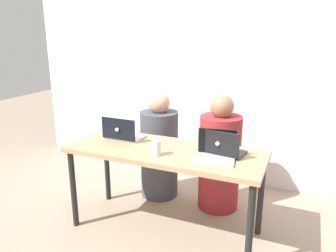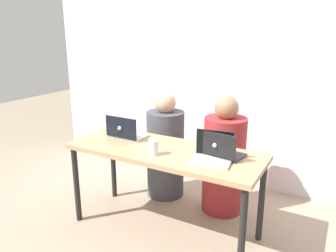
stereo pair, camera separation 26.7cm
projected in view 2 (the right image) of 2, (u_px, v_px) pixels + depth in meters
The scene contains 9 objects.
ground_plane at pixel (165, 228), 2.88m from camera, with size 12.00×12.00×0.00m, color gray.
back_wall at pixel (221, 78), 3.59m from camera, with size 4.50×0.10×2.34m, color silver.
desk at pixel (164, 158), 2.69m from camera, with size 1.61×0.62×0.74m.
person_on_left at pixel (165, 151), 3.37m from camera, with size 0.47×0.47×1.09m.
person_on_right at pixel (224, 161), 3.07m from camera, with size 0.40×0.40×1.12m.
laptop_back_left at pixel (126, 133), 2.94m from camera, with size 0.33×0.24×0.21m.
laptop_front_right at pixel (212, 155), 2.42m from camera, with size 0.32×0.27×0.21m.
laptop_back_right at pixel (220, 151), 2.50m from camera, with size 0.36×0.26×0.21m.
water_glass_center at pixel (154, 149), 2.53m from camera, with size 0.08×0.08×0.12m.
Camera 2 is at (1.26, -2.17, 1.67)m, focal length 35.00 mm.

